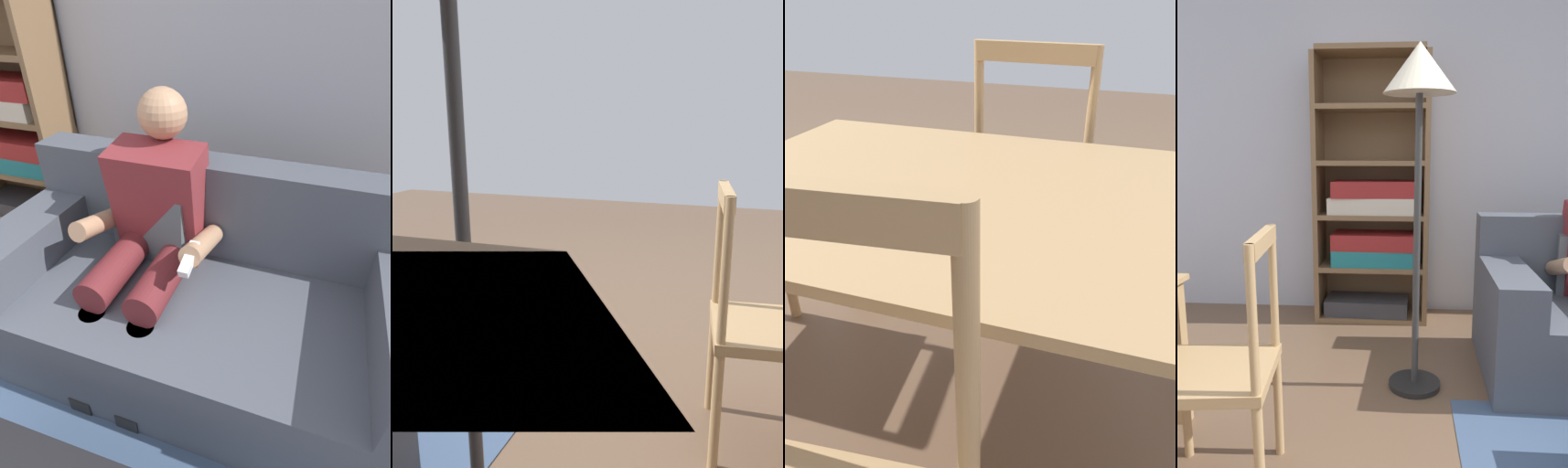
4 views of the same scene
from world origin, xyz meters
TOP-DOWN VIEW (x-y plane):
  - wall_back at (0.00, 2.71)m, footprint 6.98×0.12m
  - bookshelf at (-0.63, 2.46)m, footprint 0.83×0.36m
  - dining_chair_facing_couch at (-1.03, 0.58)m, footprint 0.47×0.47m
  - floor_lamp at (-0.32, 1.39)m, footprint 0.36×0.36m

SIDE VIEW (x-z plane):
  - dining_chair_facing_couch at x=-1.03m, z-range -0.02..0.97m
  - bookshelf at x=-0.63m, z-range -0.17..1.81m
  - wall_back at x=0.00m, z-range 0.00..2.59m
  - floor_lamp at x=-0.32m, z-range 0.61..2.39m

